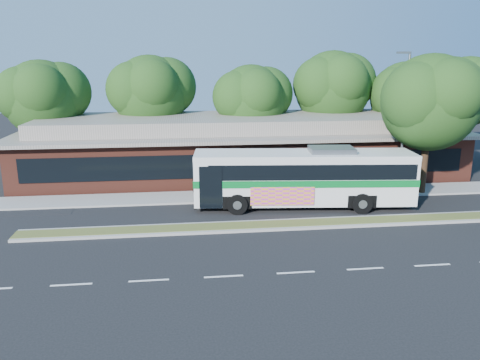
# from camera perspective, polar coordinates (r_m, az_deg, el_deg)

# --- Properties ---
(ground) EXTENTS (120.00, 120.00, 0.00)m
(ground) POSITION_cam_1_polar(r_m,az_deg,el_deg) (24.37, 4.04, -6.15)
(ground) COLOR black
(ground) RESTS_ON ground
(median_strip) EXTENTS (26.00, 1.10, 0.15)m
(median_strip) POSITION_cam_1_polar(r_m,az_deg,el_deg) (24.90, 3.78, -5.51)
(median_strip) COLOR #4E5524
(median_strip) RESTS_ON ground
(sidewalk) EXTENTS (44.00, 2.60, 0.12)m
(sidewalk) POSITION_cam_1_polar(r_m,az_deg,el_deg) (30.34, 1.76, -1.85)
(sidewalk) COLOR gray
(sidewalk) RESTS_ON ground
(plaza_building) EXTENTS (33.20, 11.20, 4.45)m
(plaza_building) POSITION_cam_1_polar(r_m,az_deg,el_deg) (36.24, 0.22, 4.19)
(plaza_building) COLOR #5C281D
(plaza_building) RESTS_ON ground
(lamp_post) EXTENTS (0.93, 0.18, 9.07)m
(lamp_post) POSITION_cam_1_polar(r_m,az_deg,el_deg) (31.87, 19.34, 7.03)
(lamp_post) COLOR slate
(lamp_post) RESTS_ON ground
(tree_bg_a) EXTENTS (6.47, 5.80, 8.63)m
(tree_bg_a) POSITION_cam_1_polar(r_m,az_deg,el_deg) (38.97, -22.31, 9.40)
(tree_bg_a) COLOR black
(tree_bg_a) RESTS_ON ground
(tree_bg_b) EXTENTS (6.69, 6.00, 9.00)m
(tree_bg_b) POSITION_cam_1_polar(r_m,az_deg,el_deg) (38.68, -10.25, 10.60)
(tree_bg_b) COLOR black
(tree_bg_b) RESTS_ON ground
(tree_bg_c) EXTENTS (6.24, 5.60, 8.26)m
(tree_bg_c) POSITION_cam_1_polar(r_m,az_deg,el_deg) (38.10, 1.94, 9.93)
(tree_bg_c) COLOR black
(tree_bg_c) RESTS_ON ground
(tree_bg_d) EXTENTS (6.91, 6.20, 9.37)m
(tree_bg_d) POSITION_cam_1_polar(r_m,az_deg,el_deg) (40.70, 11.76, 11.10)
(tree_bg_d) COLOR black
(tree_bg_d) RESTS_ON ground
(tree_bg_e) EXTENTS (6.47, 5.80, 8.50)m
(tree_bg_e) POSITION_cam_1_polar(r_m,az_deg,el_deg) (42.11, 19.99, 9.72)
(tree_bg_e) COLOR black
(tree_bg_e) RESTS_ON ground
(tree_bg_f) EXTENTS (6.69, 6.00, 8.92)m
(tree_bg_f) POSITION_cam_1_polar(r_m,az_deg,el_deg) (45.94, 26.27, 9.83)
(tree_bg_f) COLOR black
(tree_bg_f) RESTS_ON ground
(transit_bus) EXTENTS (13.09, 4.02, 3.62)m
(transit_bus) POSITION_cam_1_polar(r_m,az_deg,el_deg) (27.89, 7.87, 0.72)
(transit_bus) COLOR silver
(transit_bus) RESTS_ON ground
(sedan) EXTENTS (5.03, 2.99, 1.37)m
(sedan) POSITION_cam_1_polar(r_m,az_deg,el_deg) (34.59, -22.74, 0.12)
(sedan) COLOR silver
(sedan) RESTS_ON ground
(sidewalk_tree) EXTENTS (6.76, 6.07, 9.00)m
(sidewalk_tree) POSITION_cam_1_polar(r_m,az_deg,el_deg) (32.38, 22.76, 8.98)
(sidewalk_tree) COLOR black
(sidewalk_tree) RESTS_ON ground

